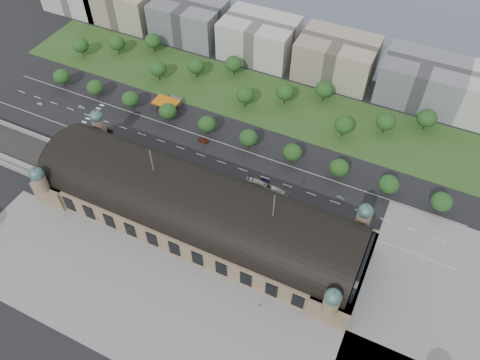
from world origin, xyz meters
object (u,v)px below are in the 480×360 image
at_px(traffic_car_3, 204,141).
at_px(traffic_car_5, 341,198).
at_px(traffic_car_1, 82,107).
at_px(parked_car_3, 112,145).
at_px(parked_car_2, 152,165).
at_px(parked_car_5, 180,168).
at_px(parked_car_0, 85,140).
at_px(parked_car_6, 191,172).
at_px(parked_car_4, 126,155).
at_px(bus_west, 202,171).
at_px(traffic_car_2, 107,130).
at_px(bus_mid, 256,183).
at_px(parked_car_1, 90,137).
at_px(traffic_car_6, 347,223).
at_px(bus_east, 276,191).
at_px(pedestrian_0, 260,306).
at_px(petrol_station, 171,102).
at_px(traffic_car_0, 40,104).
at_px(traffic_car_4, 265,180).

bearing_deg(traffic_car_3, traffic_car_5, -98.39).
bearing_deg(traffic_car_1, parked_car_3, -124.82).
height_order(parked_car_2, parked_car_5, parked_car_5).
bearing_deg(parked_car_0, parked_car_6, 66.37).
bearing_deg(traffic_car_5, parked_car_4, 108.41).
bearing_deg(parked_car_2, bus_west, 77.96).
height_order(traffic_car_2, bus_mid, bus_mid).
distance_m(parked_car_1, bus_mid, 93.55).
height_order(traffic_car_2, parked_car_0, traffic_car_2).
bearing_deg(traffic_car_6, bus_west, -93.29).
bearing_deg(bus_east, parked_car_1, 97.63).
xyz_separation_m(bus_mid, pedestrian_0, (27.69, -57.74, -0.53)).
xyz_separation_m(traffic_car_5, bus_east, (-28.95, -10.26, 1.00)).
relative_size(parked_car_0, parked_car_4, 0.94).
bearing_deg(traffic_car_2, bus_east, 91.49).
bearing_deg(traffic_car_5, bus_east, 117.33).
bearing_deg(traffic_car_5, petrol_station, 85.17).
distance_m(traffic_car_2, traffic_car_3, 52.82).
distance_m(traffic_car_3, bus_east, 50.56).
bearing_deg(bus_east, traffic_car_5, -66.74).
xyz_separation_m(traffic_car_0, parked_car_4, (67.73, -12.65, 0.11)).
relative_size(traffic_car_0, parked_car_5, 0.68).
xyz_separation_m(traffic_car_2, traffic_car_4, (90.56, 4.26, -0.04)).
distance_m(traffic_car_1, traffic_car_2, 26.62).
height_order(parked_car_6, bus_east, bus_east).
relative_size(traffic_car_1, traffic_car_4, 0.97).
relative_size(traffic_car_2, traffic_car_3, 1.09).
bearing_deg(traffic_car_1, traffic_car_0, 101.43).
relative_size(parked_car_6, pedestrian_0, 2.41).
relative_size(parked_car_5, bus_mid, 0.55).
distance_m(traffic_car_6, bus_east, 36.20).
xyz_separation_m(traffic_car_3, bus_east, (47.86, -16.28, 0.91)).
bearing_deg(parked_car_5, traffic_car_4, 82.68).
xyz_separation_m(parked_car_1, parked_car_2, (40.92, -2.86, -0.06)).
bearing_deg(parked_car_4, traffic_car_5, 67.05).
bearing_deg(traffic_car_0, traffic_car_4, 89.02).
relative_size(traffic_car_3, parked_car_2, 1.19).
relative_size(traffic_car_0, traffic_car_4, 0.88).
relative_size(parked_car_2, parked_car_3, 0.97).
xyz_separation_m(parked_car_3, parked_car_6, (47.21, 1.14, -0.13)).
distance_m(petrol_station, traffic_car_4, 76.53).
bearing_deg(pedestrian_0, traffic_car_5, 100.16).
distance_m(petrol_station, parked_car_3, 42.99).
bearing_deg(parked_car_5, parked_car_6, 67.55).
distance_m(traffic_car_3, parked_car_3, 48.05).
distance_m(traffic_car_2, parked_car_0, 12.54).
distance_m(parked_car_3, bus_west, 52.47).
height_order(traffic_car_0, parked_car_4, parked_car_4).
bearing_deg(traffic_car_4, bus_mid, -30.08).
bearing_deg(parked_car_2, parked_car_5, 80.64).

